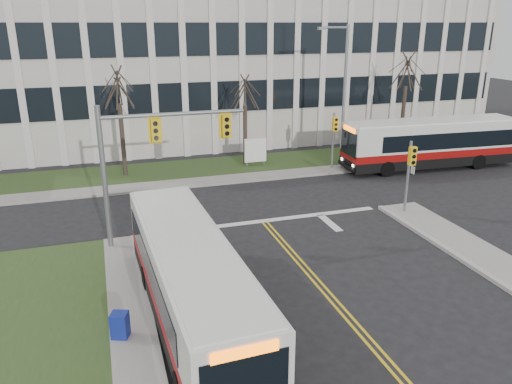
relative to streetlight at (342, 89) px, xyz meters
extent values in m
plane|color=black|center=(-8.03, -16.20, -5.19)|extent=(120.00, 120.00, 0.00)
cube|color=#9E9B93|center=(-3.03, -1.00, -5.12)|extent=(44.00, 1.60, 0.14)
cube|color=#2C481F|center=(-3.03, 1.80, -5.13)|extent=(44.00, 5.00, 0.12)
cube|color=beige|center=(-3.03, 13.80, 0.81)|extent=(40.00, 16.00, 12.00)
cylinder|color=slate|center=(-15.33, -9.00, -2.09)|extent=(0.22, 0.22, 6.20)
cylinder|color=slate|center=(-12.33, -9.00, 0.51)|extent=(6.00, 0.16, 0.16)
cube|color=yellow|center=(-13.13, -9.15, -0.09)|extent=(0.34, 0.24, 0.92)
cube|color=yellow|center=(-10.13, -9.15, -0.09)|extent=(0.34, 0.24, 0.92)
cylinder|color=slate|center=(-0.83, -9.20, -3.29)|extent=(0.14, 0.14, 3.80)
cube|color=yellow|center=(-0.83, -9.40, -2.09)|extent=(0.34, 0.24, 0.92)
cylinder|color=slate|center=(-0.83, -0.70, -3.29)|extent=(0.14, 0.14, 3.80)
cube|color=yellow|center=(-0.83, -0.90, -2.09)|extent=(0.34, 0.24, 0.92)
cylinder|color=slate|center=(0.17, 0.00, -0.59)|extent=(0.20, 0.20, 9.20)
cylinder|color=slate|center=(-0.73, 0.00, 3.81)|extent=(1.80, 0.14, 0.14)
cube|color=slate|center=(-1.63, 0.00, 3.76)|extent=(0.50, 0.25, 0.18)
cylinder|color=slate|center=(-6.13, 1.30, -4.69)|extent=(0.08, 0.08, 1.00)
cylinder|color=slate|center=(-4.93, 1.30, -4.69)|extent=(0.08, 0.08, 1.00)
cube|color=white|center=(-5.53, 1.30, -3.99)|extent=(1.50, 0.12, 1.60)
cylinder|color=#42352B|center=(-14.03, 1.80, -2.88)|extent=(0.28, 0.28, 4.62)
cylinder|color=#42352B|center=(-6.03, 2.00, -3.15)|extent=(0.28, 0.28, 4.09)
cylinder|color=#42352B|center=(5.97, 1.80, -2.72)|extent=(0.28, 0.28, 4.95)
cube|color=navy|center=(-15.29, -15.92, -4.72)|extent=(0.63, 0.60, 0.95)
camera|label=1|loc=(-15.27, -29.66, 4.10)|focal=35.00mm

